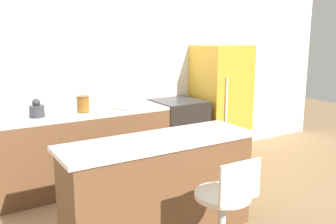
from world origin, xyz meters
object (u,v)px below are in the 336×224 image
(kettle, at_px, (37,109))
(mixing_bowl, at_px, (122,104))
(oven_range, at_px, (178,133))
(refrigerator, at_px, (220,102))
(stool_chair, at_px, (225,213))

(kettle, distance_m, mixing_bowl, 0.99)
(oven_range, relative_size, refrigerator, 0.56)
(oven_range, distance_m, kettle, 1.89)
(stool_chair, height_order, mixing_bowl, mixing_bowl)
(oven_range, bearing_deg, mixing_bowl, -176.79)
(mixing_bowl, bearing_deg, oven_range, 3.21)
(oven_range, bearing_deg, refrigerator, -0.81)
(oven_range, distance_m, refrigerator, 0.79)
(oven_range, xyz_separation_m, mixing_bowl, (-0.83, -0.05, 0.49))
(refrigerator, distance_m, kettle, 2.53)
(oven_range, bearing_deg, kettle, -178.53)
(oven_range, xyz_separation_m, kettle, (-1.81, -0.05, 0.53))
(oven_range, xyz_separation_m, refrigerator, (0.71, -0.01, 0.35))
(stool_chair, bearing_deg, mixing_bowl, 87.76)
(refrigerator, xyz_separation_m, kettle, (-2.52, -0.04, 0.17))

